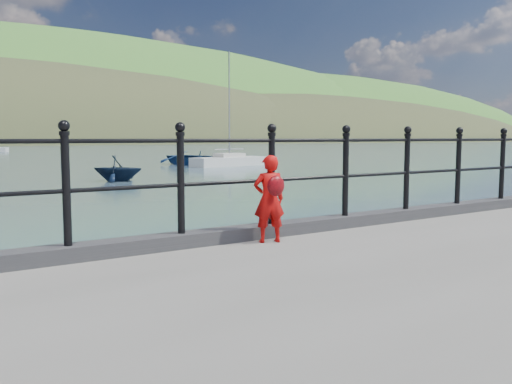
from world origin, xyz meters
TOP-DOWN VIEW (x-y plane):
  - ground at (0.00, 0.00)m, footprint 600.00×600.00m
  - kerb at (0.00, -0.15)m, footprint 60.00×0.30m
  - railing at (0.00, -0.15)m, footprint 18.11×0.11m
  - far_shore at (38.34, 239.41)m, footprint 830.00×200.00m
  - child at (0.34, -0.47)m, footprint 0.42×0.35m
  - launch_blue at (17.15, 33.67)m, footprint 4.86×6.16m
  - launch_navy at (6.27, 20.99)m, footprint 3.29×3.28m
  - sailboat_near at (18.47, 30.25)m, footprint 6.68×2.88m

SIDE VIEW (x-z plane):
  - far_shore at x=38.34m, z-range -100.57..55.43m
  - ground at x=0.00m, z-range 0.00..0.00m
  - sailboat_near at x=18.47m, z-range -4.09..4.77m
  - launch_blue at x=17.15m, z-range 0.00..1.15m
  - launch_navy at x=6.27m, z-range 0.00..1.31m
  - kerb at x=0.00m, z-range 1.00..1.15m
  - child at x=0.34m, z-range 1.01..2.00m
  - railing at x=0.00m, z-range 1.23..2.42m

